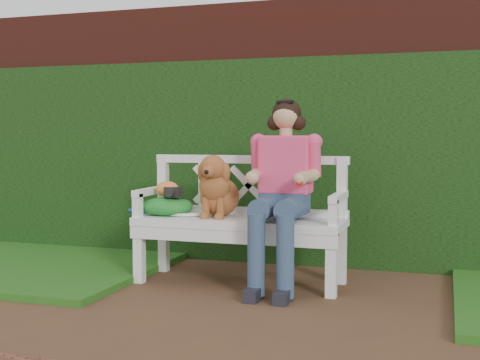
% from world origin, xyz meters
% --- Properties ---
extents(ground, '(60.00, 60.00, 0.00)m').
position_xyz_m(ground, '(0.00, 0.00, 0.00)').
color(ground, brown).
extents(brick_wall, '(10.00, 0.30, 2.20)m').
position_xyz_m(brick_wall, '(0.00, 1.90, 1.10)').
color(brick_wall, '#5D231A').
rests_on(brick_wall, ground).
extents(ivy_hedge, '(10.00, 0.18, 1.70)m').
position_xyz_m(ivy_hedge, '(0.00, 1.68, 0.85)').
color(ivy_hedge, '#295B1C').
rests_on(ivy_hedge, ground).
extents(grass_left, '(2.60, 2.00, 0.05)m').
position_xyz_m(grass_left, '(-2.40, 0.90, 0.03)').
color(grass_left, '#1B4F14').
rests_on(grass_left, ground).
extents(garden_bench, '(1.63, 0.75, 0.48)m').
position_xyz_m(garden_bench, '(-0.37, 0.85, 0.24)').
color(garden_bench, white).
rests_on(garden_bench, ground).
extents(seated_woman, '(0.63, 0.78, 1.27)m').
position_xyz_m(seated_woman, '(-0.04, 0.83, 0.63)').
color(seated_woman, '#FF2E44').
rests_on(seated_woman, ground).
extents(dog, '(0.40, 0.48, 0.46)m').
position_xyz_m(dog, '(-0.53, 0.84, 0.71)').
color(dog, '#B08B49').
rests_on(dog, garden_bench).
extents(tennis_racket, '(0.69, 0.37, 0.03)m').
position_xyz_m(tennis_racket, '(-0.84, 0.86, 0.50)').
color(tennis_racket, silver).
rests_on(tennis_racket, garden_bench).
extents(green_bag, '(0.46, 0.39, 0.14)m').
position_xyz_m(green_bag, '(-0.93, 0.81, 0.55)').
color(green_bag, '#237F17').
rests_on(green_bag, garden_bench).
extents(camera_item, '(0.12, 0.10, 0.08)m').
position_xyz_m(camera_item, '(-0.87, 0.80, 0.65)').
color(camera_item, black).
rests_on(camera_item, green_bag).
extents(baseball_glove, '(0.21, 0.18, 0.11)m').
position_xyz_m(baseball_glove, '(-0.93, 0.84, 0.67)').
color(baseball_glove, orange).
rests_on(baseball_glove, green_bag).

